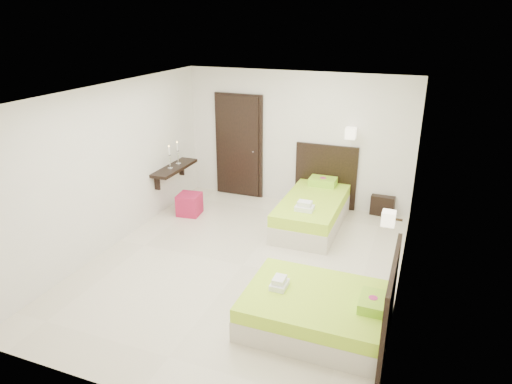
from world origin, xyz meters
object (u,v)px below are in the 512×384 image
(ottoman, at_px, (189,204))
(bed_single, at_px, (313,209))
(bed_double, at_px, (322,310))
(nightstand, at_px, (383,204))

(ottoman, bearing_deg, bed_single, 10.46)
(bed_single, height_order, bed_double, bed_single)
(bed_single, height_order, nightstand, bed_single)
(bed_single, bearing_deg, bed_double, -73.66)
(nightstand, bearing_deg, bed_single, -135.75)
(bed_double, xyz_separation_m, nightstand, (0.29, 3.81, -0.06))
(nightstand, relative_size, ottoman, 1.07)
(bed_double, height_order, nightstand, bed_double)
(nightstand, xyz_separation_m, ottoman, (-3.43, -1.38, 0.01))
(bed_double, bearing_deg, bed_single, 106.34)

